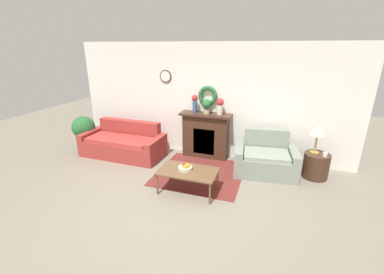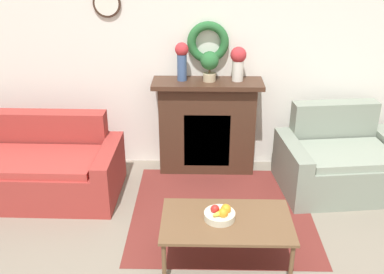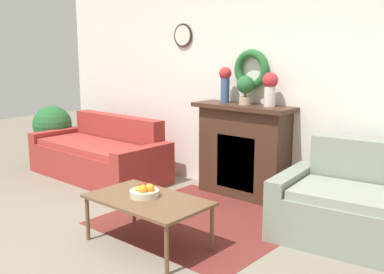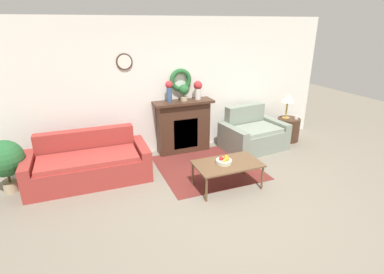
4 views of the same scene
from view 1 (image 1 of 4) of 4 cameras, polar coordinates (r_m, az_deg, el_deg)
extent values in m
plane|color=gray|center=(4.60, -5.43, -14.96)|extent=(16.00, 16.00, 0.00)
cube|color=maroon|center=(5.62, 1.77, -8.00)|extent=(1.80, 1.74, 0.01)
cube|color=white|center=(6.24, 3.48, 7.99)|extent=(6.80, 0.06, 2.70)
cylinder|color=#382319|center=(6.47, -5.90, 13.27)|extent=(0.30, 0.02, 0.30)
cylinder|color=white|center=(6.46, -5.94, 13.26)|extent=(0.26, 0.01, 0.26)
torus|color=#286633|center=(6.13, 3.52, 9.15)|extent=(0.46, 0.09, 0.46)
cube|color=#42281C|center=(6.27, 3.04, 0.21)|extent=(1.08, 0.34, 1.05)
cube|color=black|center=(6.16, 2.62, -1.04)|extent=(0.52, 0.02, 0.63)
cube|color=orange|center=(6.18, 2.59, -1.75)|extent=(0.42, 0.01, 0.35)
cube|color=#42281C|center=(6.08, 3.04, 4.99)|extent=(1.22, 0.41, 0.05)
cube|color=#9E332D|center=(6.56, -15.52, -2.59)|extent=(1.69, 0.74, 0.41)
cube|color=#9E332D|center=(6.84, -13.51, 0.33)|extent=(1.68, 0.23, 0.82)
cube|color=#9E332D|center=(7.16, -21.20, -0.75)|extent=(0.18, 0.92, 0.55)
cube|color=#9E332D|center=(6.15, -7.95, -2.82)|extent=(0.18, 0.92, 0.55)
cube|color=#AD3832|center=(6.47, -15.71, -0.57)|extent=(1.62, 0.68, 0.08)
cube|color=gray|center=(5.68, 15.95, -6.10)|extent=(1.03, 0.81, 0.43)
cube|color=gray|center=(6.01, 15.93, -2.27)|extent=(0.97, 0.31, 0.89)
cube|color=gray|center=(5.72, 10.36, -4.67)|extent=(0.28, 0.92, 0.57)
cube|color=gray|center=(5.82, 21.48, -5.37)|extent=(0.28, 0.92, 0.57)
cube|color=gray|center=(5.58, 16.19, -3.76)|extent=(0.98, 0.75, 0.08)
cube|color=brown|center=(4.78, -0.92, -7.59)|extent=(1.08, 0.64, 0.03)
cylinder|color=brown|center=(4.83, -7.74, -10.38)|extent=(0.04, 0.04, 0.41)
cylinder|color=brown|center=(4.52, 3.98, -12.51)|extent=(0.04, 0.04, 0.41)
cylinder|color=brown|center=(5.28, -5.03, -7.53)|extent=(0.04, 0.04, 0.41)
cylinder|color=brown|center=(4.99, 5.69, -9.22)|extent=(0.04, 0.04, 0.41)
cylinder|color=beige|center=(4.79, -1.51, -6.94)|extent=(0.26, 0.26, 0.06)
sphere|color=#B2231E|center=(4.80, -1.87, -6.23)|extent=(0.07, 0.07, 0.07)
sphere|color=orange|center=(4.77, -0.85, -6.36)|extent=(0.08, 0.08, 0.08)
sphere|color=orange|center=(4.73, -1.39, -6.61)|extent=(0.08, 0.08, 0.08)
ellipsoid|color=yellow|center=(4.74, -1.51, -6.56)|extent=(0.16, 0.13, 0.04)
cylinder|color=#42281C|center=(5.93, 25.81, -5.75)|extent=(0.51, 0.51, 0.53)
cylinder|color=#B28E42|center=(5.87, 25.54, -3.06)|extent=(0.18, 0.18, 0.02)
cylinder|color=#B28E42|center=(5.80, 25.82, -1.30)|extent=(0.04, 0.04, 0.36)
cone|color=beige|center=(5.72, 26.23, 1.31)|extent=(0.31, 0.31, 0.19)
cylinder|color=silver|center=(5.75, 27.47, -3.47)|extent=(0.09, 0.09, 0.08)
cylinder|color=#3D5684|center=(6.15, 0.60, 6.83)|extent=(0.11, 0.11, 0.29)
sphere|color=#B72D33|center=(6.11, 0.61, 8.67)|extent=(0.15, 0.15, 0.15)
cylinder|color=silver|center=(6.00, 6.19, 6.06)|extent=(0.12, 0.12, 0.22)
sphere|color=#B72D33|center=(5.96, 6.25, 7.72)|extent=(0.17, 0.17, 0.17)
cylinder|color=tan|center=(6.07, 3.26, 5.64)|extent=(0.14, 0.14, 0.09)
cylinder|color=#4C3823|center=(6.05, 3.27, 6.30)|extent=(0.02, 0.02, 0.06)
sphere|color=#286633|center=(6.03, 3.29, 7.35)|extent=(0.20, 0.20, 0.20)
cylinder|color=tan|center=(7.47, -22.45, -1.64)|extent=(0.22, 0.22, 0.17)
cylinder|color=#4C3823|center=(7.41, -22.62, -0.44)|extent=(0.04, 0.04, 0.16)
sphere|color=#286633|center=(7.32, -22.96, 1.99)|extent=(0.59, 0.59, 0.59)
camera|label=2|loc=(1.90, -43.93, 13.91)|focal=42.00mm
camera|label=3|loc=(2.11, 55.63, -14.74)|focal=42.00mm
camera|label=4|loc=(3.61, -70.23, 6.33)|focal=28.00mm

